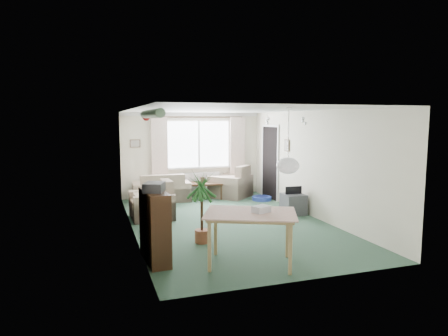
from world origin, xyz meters
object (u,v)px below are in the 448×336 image
object	(u,v)px
armchair_left	(152,200)
dining_table	(250,239)
sofa	(161,187)
houseplant	(202,208)
tv_cube	(293,204)
coffee_table	(204,191)
bookshelf	(155,226)
armchair_corner	(231,181)
pet_bed	(262,198)

from	to	relation	value
armchair_left	dining_table	size ratio (longest dim) A/B	0.75
sofa	dining_table	world-z (taller)	dining_table
armchair_left	dining_table	bearing A→B (deg)	15.13
sofa	houseplant	xyz separation A→B (m)	(0.08, -3.91, 0.26)
houseplant	tv_cube	world-z (taller)	houseplant
tv_cube	sofa	bearing A→B (deg)	139.16
sofa	coffee_table	bearing A→B (deg)	-179.16
bookshelf	houseplant	bearing A→B (deg)	31.65
armchair_corner	coffee_table	world-z (taller)	armchair_corner
sofa	armchair_left	world-z (taller)	armchair_left
bookshelf	pet_bed	world-z (taller)	bookshelf
dining_table	tv_cube	bearing A→B (deg)	51.19
tv_cube	pet_bed	world-z (taller)	tv_cube
dining_table	tv_cube	distance (m)	3.48
sofa	houseplant	distance (m)	3.92
bookshelf	dining_table	bearing A→B (deg)	-27.53
armchair_left	coffee_table	world-z (taller)	armchair_left
armchair_corner	houseplant	bearing A→B (deg)	20.41
coffee_table	dining_table	xyz separation A→B (m)	(-0.70, -5.14, 0.17)
houseplant	tv_cube	size ratio (longest dim) A/B	2.43
pet_bed	armchair_left	bearing A→B (deg)	-161.33
tv_cube	armchair_corner	bearing A→B (deg)	107.76
armchair_left	houseplant	xyz separation A→B (m)	(0.60, -2.09, 0.22)
pet_bed	sofa	bearing A→B (deg)	163.84
sofa	bookshelf	bearing A→B (deg)	81.80
dining_table	pet_bed	world-z (taller)	dining_table
dining_table	armchair_left	bearing A→B (deg)	106.97
coffee_table	armchair_corner	bearing A→B (deg)	0.62
armchair_corner	bookshelf	world-z (taller)	bookshelf
sofa	armchair_corner	distance (m)	1.98
armchair_left	coffee_table	bearing A→B (deg)	134.34
armchair_corner	tv_cube	world-z (taller)	armchair_corner
armchair_left	pet_bed	distance (m)	3.35
armchair_corner	coffee_table	distance (m)	0.82
coffee_table	bookshelf	distance (m)	5.02
coffee_table	tv_cube	world-z (taller)	tv_cube
sofa	tv_cube	bearing A→B (deg)	139.74
coffee_table	bookshelf	bearing A→B (deg)	-114.30
sofa	coffee_table	xyz separation A→B (m)	(1.20, -0.03, -0.15)
armchair_left	bookshelf	distance (m)	2.79
coffee_table	dining_table	distance (m)	5.19
houseplant	armchair_corner	bearing A→B (deg)	63.90
houseplant	tv_cube	xyz separation A→B (m)	(2.60, 1.44, -0.40)
sofa	armchair_left	xyz separation A→B (m)	(-0.52, -1.83, 0.04)
houseplant	dining_table	distance (m)	1.36
armchair_corner	coffee_table	size ratio (longest dim) A/B	1.02
sofa	pet_bed	size ratio (longest dim) A/B	2.88
bookshelf	dining_table	size ratio (longest dim) A/B	0.89
sofa	pet_bed	world-z (taller)	sofa
pet_bed	coffee_table	bearing A→B (deg)	153.03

